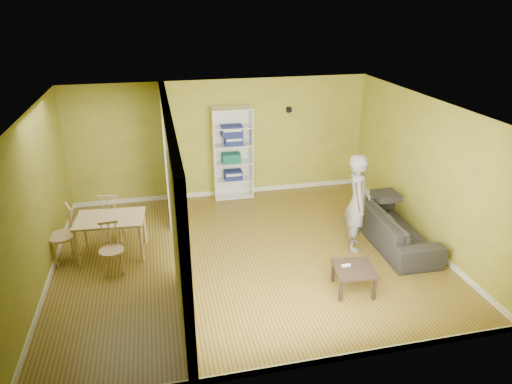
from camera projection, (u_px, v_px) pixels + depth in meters
The scene contains 16 objects.
room_shell at pixel (247, 187), 7.50m from camera, with size 6.50×6.50×6.50m.
partition at pixel (173, 193), 7.26m from camera, with size 0.22×5.50×2.60m, color #B0B83D, non-canonical shape.
wall_speaker at pixel (289, 110), 9.98m from camera, with size 0.10×0.10×0.10m, color black.
sofa at pixel (395, 223), 8.25m from camera, with size 0.92×2.14×0.81m, color #262627.
person at pixel (358, 194), 7.86m from camera, with size 0.59×0.75×2.07m, color slate.
bookshelf at pixel (232, 153), 9.99m from camera, with size 0.86×0.37×2.03m.
paper_box_navy_a at pixel (233, 175), 10.13m from camera, with size 0.39×0.25×0.20m, color navy.
paper_box_teal at pixel (231, 158), 9.97m from camera, with size 0.39×0.26×0.20m, color #18676C.
paper_box_navy_b at pixel (234, 140), 9.83m from camera, with size 0.39×0.25×0.20m, color #131652.
paper_box_navy_c at pixel (232, 129), 9.72m from camera, with size 0.45×0.29×0.23m, color navy.
coffee_table at pixel (354, 271), 6.91m from camera, with size 0.60×0.60×0.40m.
game_controller at pixel (346, 265), 6.93m from camera, with size 0.14×0.04×0.03m, color white.
dining_table at pixel (110, 222), 7.79m from camera, with size 1.14×0.76×0.71m.
chair_left at pixel (61, 235), 7.64m from camera, with size 0.46×0.46×1.01m, color tan, non-canonical shape.
chair_near at pixel (111, 249), 7.34m from camera, with size 0.40×0.40×0.87m, color tan, non-canonical shape.
chair_far at pixel (113, 215), 8.38m from camera, with size 0.44×0.44×0.95m, color tan, non-canonical shape.
Camera 1 is at (-1.37, -6.79, 4.17)m, focal length 32.00 mm.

